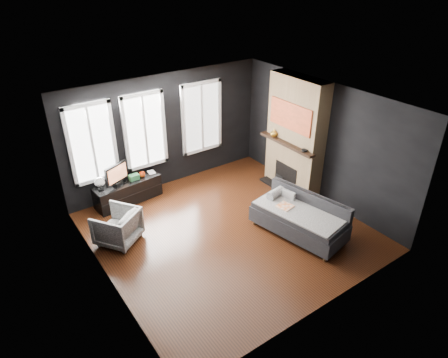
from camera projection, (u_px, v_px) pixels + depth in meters
floor at (228, 231)px, 8.16m from camera, size 5.00×5.00×0.00m
ceiling at (229, 104)px, 6.85m from camera, size 5.00×5.00×0.00m
wall_back at (166, 131)px, 9.29m from camera, size 5.00×0.02×2.70m
wall_left at (99, 216)px, 6.25m from camera, size 0.02×5.00×2.70m
wall_right at (321, 142)px, 8.76m from camera, size 0.02×5.00×2.70m
windows at (145, 92)px, 8.53m from camera, size 4.00×0.16×1.76m
fireplace at (295, 135)px, 9.09m from camera, size 0.70×1.62×2.70m
sofa at (299, 217)px, 7.90m from camera, size 1.29×2.02×0.81m
stripe_pillow at (288, 197)px, 8.20m from camera, size 0.13×0.31×0.30m
armchair at (117, 225)px, 7.70m from camera, size 1.00×0.99×0.76m
media_console at (128, 191)px, 9.04m from camera, size 1.55×0.62×0.52m
monitor at (116, 173)px, 8.65m from camera, size 0.62×0.38×0.56m
desk_fan at (100, 183)px, 8.51m from camera, size 0.25×0.25×0.32m
mug at (142, 174)px, 9.06m from camera, size 0.14×0.11×0.14m
book at (148, 169)px, 9.19m from camera, size 0.16×0.03×0.21m
storage_box at (134, 177)px, 8.95m from camera, size 0.23×0.15×0.12m
mantel_vase at (274, 133)px, 9.30m from camera, size 0.21×0.21×0.17m
mantel_clock at (304, 150)px, 8.62m from camera, size 0.14×0.14×0.04m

